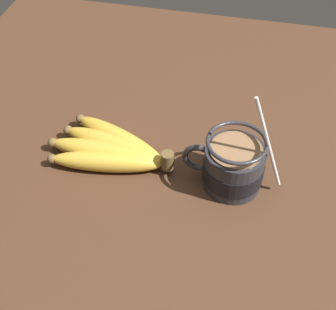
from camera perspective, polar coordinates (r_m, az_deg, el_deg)
table at (r=72.39cm, az=3.73°, el=-5.98°), size 108.06×108.06×4.00cm
coffee_mug at (r=70.22cm, az=7.92°, el=-1.32°), size 15.11×9.16×17.14cm
banana_bunch at (r=75.41cm, az=-6.93°, el=0.69°), size 21.18×13.12×4.18cm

